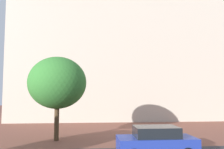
# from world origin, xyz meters

# --- Properties ---
(landmark_building) EXTENTS (29.77, 13.29, 36.64)m
(landmark_building) POSITION_xyz_m (3.81, 32.19, 10.51)
(landmark_building) COLOR beige
(landmark_building) RESTS_ON ground_plane
(car_blue) EXTENTS (4.01, 2.07, 1.55)m
(car_blue) POSITION_xyz_m (1.92, 10.78, 0.74)
(car_blue) COLOR #23389E
(car_blue) RESTS_ON ground_plane
(tree_curb_far) EXTENTS (4.11, 4.11, 5.89)m
(tree_curb_far) POSITION_xyz_m (-3.86, 15.60, 4.03)
(tree_curb_far) COLOR #4C3823
(tree_curb_far) RESTS_ON ground_plane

